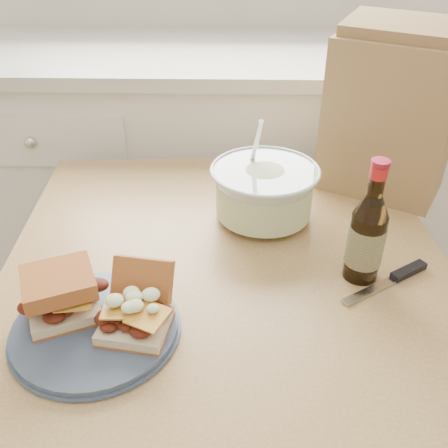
{
  "coord_description": "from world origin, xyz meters",
  "views": [
    {
      "loc": [
        0.09,
        0.07,
        1.35
      ],
      "look_at": [
        0.07,
        0.87,
        0.82
      ],
      "focal_mm": 40.0,
      "sensor_mm": 36.0,
      "label": 1
    }
  ],
  "objects_px": {
    "plate": "(96,328)",
    "coleslaw_bowl": "(264,194)",
    "paper_bag": "(390,118)",
    "dining_table": "(226,293)",
    "beer_bottle": "(367,236)"
  },
  "relations": [
    {
      "from": "beer_bottle",
      "to": "paper_bag",
      "type": "bearing_deg",
      "value": 53.82
    },
    {
      "from": "paper_bag",
      "to": "dining_table",
      "type": "bearing_deg",
      "value": -112.48
    },
    {
      "from": "plate",
      "to": "beer_bottle",
      "type": "bearing_deg",
      "value": 18.89
    },
    {
      "from": "plate",
      "to": "coleslaw_bowl",
      "type": "xyz_separation_m",
      "value": [
        0.29,
        0.36,
        0.05
      ]
    },
    {
      "from": "coleslaw_bowl",
      "to": "beer_bottle",
      "type": "bearing_deg",
      "value": -48.7
    },
    {
      "from": "dining_table",
      "to": "paper_bag",
      "type": "height_order",
      "value": "paper_bag"
    },
    {
      "from": "dining_table",
      "to": "coleslaw_bowl",
      "type": "height_order",
      "value": "coleslaw_bowl"
    },
    {
      "from": "coleslaw_bowl",
      "to": "paper_bag",
      "type": "height_order",
      "value": "paper_bag"
    },
    {
      "from": "beer_bottle",
      "to": "paper_bag",
      "type": "xyz_separation_m",
      "value": [
        0.12,
        0.36,
        0.09
      ]
    },
    {
      "from": "coleslaw_bowl",
      "to": "paper_bag",
      "type": "xyz_separation_m",
      "value": [
        0.29,
        0.15,
        0.12
      ]
    },
    {
      "from": "dining_table",
      "to": "coleslaw_bowl",
      "type": "distance_m",
      "value": 0.23
    },
    {
      "from": "coleslaw_bowl",
      "to": "paper_bag",
      "type": "bearing_deg",
      "value": 27.68
    },
    {
      "from": "dining_table",
      "to": "coleslaw_bowl",
      "type": "bearing_deg",
      "value": 56.53
    },
    {
      "from": "dining_table",
      "to": "coleslaw_bowl",
      "type": "xyz_separation_m",
      "value": [
        0.08,
        0.14,
        0.17
      ]
    },
    {
      "from": "plate",
      "to": "coleslaw_bowl",
      "type": "bearing_deg",
      "value": 51.13
    }
  ]
}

